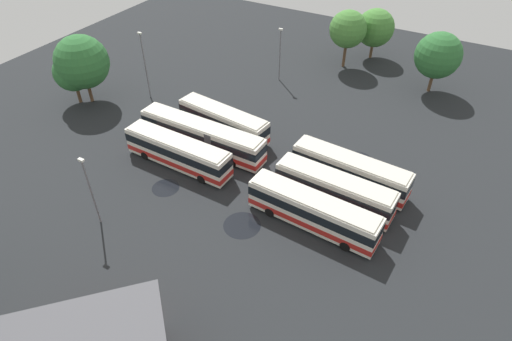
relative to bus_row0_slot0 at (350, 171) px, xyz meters
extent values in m
plane|color=black|center=(8.71, 3.00, -1.81)|extent=(97.16, 97.16, 0.00)
cube|color=silver|center=(-0.01, 0.00, -0.02)|extent=(12.40, 3.38, 2.97)
cube|color=beige|center=(-0.01, 0.00, 1.54)|extent=(11.90, 3.15, 0.14)
cube|color=black|center=(-0.01, 0.00, 0.45)|extent=(12.46, 3.42, 0.95)
cube|color=red|center=(-0.01, 0.00, -0.85)|extent=(12.46, 3.42, 0.59)
cube|color=black|center=(6.12, -0.44, 0.55)|extent=(0.21, 2.05, 1.09)
cylinder|color=black|center=(3.86, 0.87, -1.31)|extent=(1.02, 0.37, 1.00)
cylinder|color=black|center=(3.70, -1.42, -1.31)|extent=(1.02, 0.37, 1.00)
cylinder|color=black|center=(-3.71, 1.42, -1.31)|extent=(1.02, 0.37, 1.00)
cylinder|color=black|center=(-3.88, -0.87, -1.31)|extent=(1.02, 0.37, 1.00)
cube|color=silver|center=(0.33, 3.57, -0.02)|extent=(11.99, 3.13, 2.97)
cube|color=beige|center=(0.33, 3.57, 1.54)|extent=(11.51, 2.91, 0.14)
cube|color=black|center=(0.33, 3.57, 0.45)|extent=(12.05, 3.17, 0.95)
cube|color=red|center=(0.33, 3.57, -0.85)|extent=(12.05, 3.17, 0.59)
cube|color=black|center=(6.27, 3.25, 0.55)|extent=(0.17, 2.05, 1.09)
cylinder|color=black|center=(4.07, 4.52, -1.31)|extent=(1.01, 0.35, 1.00)
cylinder|color=black|center=(3.95, 2.23, -1.31)|extent=(1.01, 0.35, 1.00)
cylinder|color=black|center=(-3.28, 4.92, -1.31)|extent=(1.01, 0.35, 1.00)
cylinder|color=black|center=(-3.41, 2.62, -1.31)|extent=(1.01, 0.35, 1.00)
cube|color=silver|center=(0.96, 7.32, -0.02)|extent=(12.78, 3.31, 2.97)
cube|color=beige|center=(0.96, 7.32, 1.54)|extent=(12.26, 3.08, 0.14)
cube|color=black|center=(0.96, 7.32, 0.45)|extent=(12.84, 3.35, 0.95)
cube|color=red|center=(0.96, 7.32, -0.85)|extent=(12.84, 3.35, 0.59)
cube|color=black|center=(7.29, 6.91, 0.55)|extent=(0.19, 2.05, 1.09)
cylinder|color=black|center=(4.95, 8.22, -1.31)|extent=(1.02, 0.36, 1.00)
cylinder|color=black|center=(4.80, 5.92, -1.31)|extent=(1.02, 0.36, 1.00)
cylinder|color=black|center=(-2.87, 8.72, -1.31)|extent=(1.02, 0.36, 1.00)
cylinder|color=black|center=(-3.02, 6.43, -1.31)|extent=(1.02, 0.36, 1.00)
cube|color=silver|center=(16.41, -1.47, -0.02)|extent=(12.11, 3.91, 2.97)
cube|color=beige|center=(16.41, -1.47, 1.54)|extent=(11.61, 3.66, 0.14)
cube|color=black|center=(16.41, -1.47, 0.45)|extent=(12.17, 3.96, 0.95)
cube|color=red|center=(16.41, -1.47, -0.85)|extent=(12.17, 3.96, 0.59)
cube|color=black|center=(22.33, -2.19, 0.55)|extent=(0.31, 2.04, 1.09)
cylinder|color=black|center=(20.21, -0.77, -1.31)|extent=(1.03, 0.42, 1.00)
cylinder|color=black|center=(19.93, -3.06, -1.31)|extent=(1.03, 0.42, 1.00)
cylinder|color=black|center=(12.89, 0.11, -1.31)|extent=(1.03, 0.42, 1.00)
cylinder|color=black|center=(12.61, -2.17, -1.31)|extent=(1.03, 0.42, 1.00)
cube|color=silver|center=(16.95, 2.22, -0.02)|extent=(15.70, 2.80, 2.97)
cube|color=beige|center=(16.95, 2.22, 1.54)|extent=(15.07, 2.59, 0.14)
cube|color=black|center=(16.95, 2.22, 0.45)|extent=(15.78, 2.84, 0.95)
cube|color=red|center=(16.95, 2.22, -0.85)|extent=(15.78, 2.84, 0.59)
cube|color=black|center=(24.79, 2.07, 0.55)|extent=(0.10, 2.05, 1.09)
cube|color=#47474C|center=(15.22, 2.25, -0.02)|extent=(0.95, 2.57, 2.85)
cylinder|color=black|center=(21.82, 3.28, -1.31)|extent=(1.01, 0.32, 1.00)
cylinder|color=black|center=(21.77, 0.98, -1.31)|extent=(1.01, 0.32, 1.00)
cylinder|color=black|center=(12.12, 3.46, -1.31)|extent=(1.01, 0.32, 1.00)
cylinder|color=black|center=(12.07, 1.17, -1.31)|extent=(1.01, 0.32, 1.00)
cube|color=silver|center=(17.43, 6.08, -0.02)|extent=(12.78, 2.92, 2.97)
cube|color=beige|center=(17.43, 6.08, 1.54)|extent=(12.27, 2.70, 0.14)
cube|color=black|center=(17.43, 6.08, 0.45)|extent=(12.85, 2.96, 0.95)
cube|color=red|center=(17.43, 6.08, -0.85)|extent=(12.85, 2.96, 0.59)
cube|color=black|center=(23.79, 5.87, 0.55)|extent=(0.13, 2.05, 1.09)
cylinder|color=black|center=(21.41, 7.10, -1.31)|extent=(1.01, 0.33, 1.00)
cylinder|color=black|center=(21.33, 4.80, -1.31)|extent=(1.01, 0.33, 1.00)
cylinder|color=black|center=(13.53, 7.36, -1.31)|extent=(1.01, 0.33, 1.00)
cylinder|color=black|center=(13.46, 5.06, -1.31)|extent=(1.01, 0.33, 1.00)
cylinder|color=#59595B|center=(12.13, 27.24, -0.18)|extent=(0.20, 0.20, 3.25)
cylinder|color=slate|center=(16.94, -17.35, 1.90)|extent=(0.16, 0.16, 7.41)
cube|color=silver|center=(16.94, -17.35, 5.78)|extent=(0.56, 0.28, 0.20)
cylinder|color=slate|center=(18.69, 16.83, 1.85)|extent=(0.16, 0.16, 7.31)
cube|color=silver|center=(18.69, 16.83, 5.68)|extent=(0.56, 0.28, 0.20)
cylinder|color=slate|center=(30.11, -4.13, 2.64)|extent=(0.16, 0.16, 8.89)
cube|color=silver|center=(30.11, -4.13, 7.26)|extent=(0.56, 0.28, 0.20)
cylinder|color=brown|center=(10.30, -26.19, -0.03)|extent=(0.44, 0.44, 3.55)
sphere|color=#478438|center=(10.30, -26.19, 4.07)|extent=(5.46, 5.46, 5.46)
cylinder|color=brown|center=(7.61, -31.34, -0.61)|extent=(0.44, 0.44, 2.39)
sphere|color=#478438|center=(7.61, -31.34, 3.03)|extent=(5.77, 5.77, 5.77)
cylinder|color=brown|center=(37.56, 1.50, -0.67)|extent=(0.44, 0.44, 2.28)
sphere|color=#2D6B33|center=(37.56, 1.50, 2.55)|extent=(4.88, 4.88, 4.88)
cylinder|color=brown|center=(36.35, 0.56, -0.42)|extent=(0.44, 0.44, 2.77)
sphere|color=#2D6B33|center=(36.35, 0.56, 3.89)|extent=(6.89, 6.89, 6.89)
cylinder|color=brown|center=(-2.98, -24.69, -0.46)|extent=(0.44, 0.44, 2.70)
sphere|color=#2D6B33|center=(-2.98, -24.69, 3.51)|extent=(6.18, 6.18, 6.18)
cylinder|color=black|center=(0.35, -4.43, -1.80)|extent=(3.37, 3.37, 0.01)
cylinder|color=black|center=(6.67, 10.62, -1.80)|extent=(3.58, 3.58, 0.01)
cylinder|color=black|center=(16.37, 9.91, -1.80)|extent=(2.86, 2.86, 0.01)
camera|label=1|loc=(-8.54, 35.06, 28.32)|focal=30.61mm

